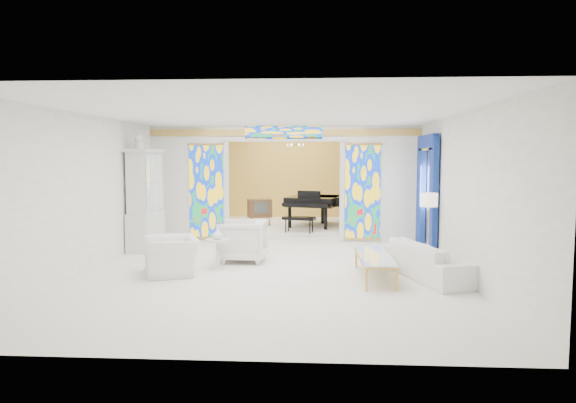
# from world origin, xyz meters

# --- Properties ---
(floor) EXTENTS (12.00, 12.00, 0.00)m
(floor) POSITION_xyz_m (0.00, 0.00, 0.00)
(floor) COLOR white
(floor) RESTS_ON ground
(ceiling) EXTENTS (7.00, 12.00, 0.02)m
(ceiling) POSITION_xyz_m (0.00, 0.00, 3.00)
(ceiling) COLOR white
(ceiling) RESTS_ON wall_back
(wall_back) EXTENTS (7.00, 0.02, 3.00)m
(wall_back) POSITION_xyz_m (0.00, 6.00, 1.50)
(wall_back) COLOR white
(wall_back) RESTS_ON floor
(wall_front) EXTENTS (7.00, 0.02, 3.00)m
(wall_front) POSITION_xyz_m (0.00, -6.00, 1.50)
(wall_front) COLOR white
(wall_front) RESTS_ON floor
(wall_left) EXTENTS (0.02, 12.00, 3.00)m
(wall_left) POSITION_xyz_m (-3.50, 0.00, 1.50)
(wall_left) COLOR white
(wall_left) RESTS_ON floor
(wall_right) EXTENTS (0.02, 12.00, 3.00)m
(wall_right) POSITION_xyz_m (3.50, 0.00, 1.50)
(wall_right) COLOR white
(wall_right) RESTS_ON floor
(partition_wall) EXTENTS (7.00, 0.22, 3.00)m
(partition_wall) POSITION_xyz_m (0.00, 2.00, 1.65)
(partition_wall) COLOR white
(partition_wall) RESTS_ON floor
(stained_glass_left) EXTENTS (0.90, 0.04, 2.40)m
(stained_glass_left) POSITION_xyz_m (-2.03, 1.89, 1.30)
(stained_glass_left) COLOR gold
(stained_glass_left) RESTS_ON partition_wall
(stained_glass_right) EXTENTS (0.90, 0.04, 2.40)m
(stained_glass_right) POSITION_xyz_m (2.03, 1.89, 1.30)
(stained_glass_right) COLOR gold
(stained_glass_right) RESTS_ON partition_wall
(stained_glass_transom) EXTENTS (2.00, 0.04, 0.34)m
(stained_glass_transom) POSITION_xyz_m (0.00, 1.89, 2.82)
(stained_glass_transom) COLOR gold
(stained_glass_transom) RESTS_ON partition_wall
(alcove_platform) EXTENTS (6.80, 3.80, 0.18)m
(alcove_platform) POSITION_xyz_m (0.00, 4.10, 0.09)
(alcove_platform) COLOR white
(alcove_platform) RESTS_ON floor
(gold_curtain_back) EXTENTS (6.70, 0.10, 2.90)m
(gold_curtain_back) POSITION_xyz_m (0.00, 5.88, 1.50)
(gold_curtain_back) COLOR gold
(gold_curtain_back) RESTS_ON wall_back
(chandelier) EXTENTS (0.48, 0.48, 0.30)m
(chandelier) POSITION_xyz_m (0.20, 4.00, 2.55)
(chandelier) COLOR #BE8F42
(chandelier) RESTS_ON ceiling
(blue_drapes) EXTENTS (0.14, 1.85, 2.65)m
(blue_drapes) POSITION_xyz_m (3.40, 0.70, 1.58)
(blue_drapes) COLOR navy
(blue_drapes) RESTS_ON wall_right
(china_cabinet) EXTENTS (0.56, 1.46, 2.72)m
(china_cabinet) POSITION_xyz_m (-3.22, 0.60, 1.17)
(china_cabinet) COLOR silver
(china_cabinet) RESTS_ON floor
(armchair_left) EXTENTS (1.26, 1.34, 0.69)m
(armchair_left) POSITION_xyz_m (-1.86, -1.96, 0.35)
(armchair_left) COLOR white
(armchair_left) RESTS_ON floor
(armchair_right) EXTENTS (0.98, 0.95, 0.87)m
(armchair_right) POSITION_xyz_m (-0.70, -0.72, 0.44)
(armchair_right) COLOR white
(armchair_right) RESTS_ON floor
(sofa) EXTENTS (1.50, 2.38, 0.65)m
(sofa) POSITION_xyz_m (2.95, -2.00, 0.32)
(sofa) COLOR white
(sofa) RESTS_ON floor
(side_table) EXTENTS (0.60, 0.60, 0.59)m
(side_table) POSITION_xyz_m (-1.08, -1.48, 0.39)
(side_table) COLOR silver
(side_table) RESTS_ON floor
(vase) EXTENTS (0.26, 0.26, 0.21)m
(vase) POSITION_xyz_m (-1.08, -1.48, 0.70)
(vase) COLOR silver
(vase) RESTS_ON side_table
(coffee_table) EXTENTS (0.63, 1.92, 0.43)m
(coffee_table) POSITION_xyz_m (1.91, -2.10, 0.39)
(coffee_table) COLOR white
(coffee_table) RESTS_ON floor
(floor_lamp) EXTENTS (0.47, 0.47, 1.45)m
(floor_lamp) POSITION_xyz_m (3.20, -0.52, 1.23)
(floor_lamp) COLOR #BE8F42
(floor_lamp) RESTS_ON floor
(grand_piano) EXTENTS (2.12, 2.77, 1.06)m
(grand_piano) POSITION_xyz_m (0.92, 3.69, 0.90)
(grand_piano) COLOR black
(grand_piano) RESTS_ON alcove_platform
(tv_console) EXTENTS (0.77, 0.64, 0.77)m
(tv_console) POSITION_xyz_m (-0.84, 3.67, 0.68)
(tv_console) COLOR brown
(tv_console) RESTS_ON alcove_platform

